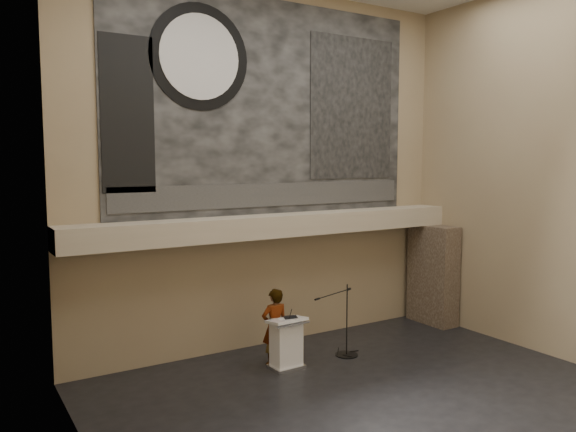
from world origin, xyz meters
TOP-DOWN VIEW (x-y plane):
  - floor at (0.00, 0.00)m, footprint 10.00×10.00m
  - wall_back at (0.00, 4.00)m, footprint 10.00×0.02m
  - wall_left at (-5.00, 0.00)m, footprint 0.02×8.00m
  - wall_right at (5.00, 0.00)m, footprint 0.02×8.00m
  - soffit at (0.00, 3.60)m, footprint 10.00×0.80m
  - sprinkler_left at (-1.60, 3.55)m, footprint 0.04×0.04m
  - sprinkler_right at (1.90, 3.55)m, footprint 0.04×0.04m
  - banner at (0.00, 3.97)m, footprint 8.00×0.05m
  - banner_text_strip at (0.00, 3.93)m, footprint 7.76×0.02m
  - banner_clock_rim at (-1.80, 3.93)m, footprint 2.30×0.02m
  - banner_clock_face at (-1.80, 3.91)m, footprint 1.84×0.02m
  - banner_building_print at (2.40, 3.93)m, footprint 2.60×0.02m
  - banner_brick_print at (-3.40, 3.93)m, footprint 1.10×0.02m
  - stone_pier at (4.65, 3.15)m, footprint 0.60×1.40m
  - lectern at (-0.59, 2.32)m, footprint 0.80×0.59m
  - binder at (-0.50, 2.29)m, footprint 0.34×0.30m
  - papers at (-0.67, 2.26)m, footprint 0.22×0.29m
  - speaker_person at (-0.68, 2.65)m, footprint 0.64×0.44m
  - mic_stand at (0.98, 2.28)m, footprint 1.40×0.65m

SIDE VIEW (x-z plane):
  - floor at x=0.00m, z-range 0.00..0.00m
  - mic_stand at x=0.98m, z-range -0.58..1.08m
  - lectern at x=-0.59m, z-range -0.02..1.12m
  - speaker_person at x=-0.68m, z-range 0.00..1.70m
  - papers at x=-0.67m, z-range 1.10..1.10m
  - binder at x=-0.50m, z-range 1.10..1.14m
  - stone_pier at x=4.65m, z-range 0.00..2.70m
  - sprinkler_left at x=-1.60m, z-range 2.64..2.70m
  - sprinkler_right at x=1.90m, z-range 2.64..2.70m
  - soffit at x=0.00m, z-range 2.70..3.20m
  - banner_text_strip at x=0.00m, z-range 3.38..3.93m
  - wall_back at x=0.00m, z-range 0.00..8.50m
  - wall_left at x=-5.00m, z-range 0.00..8.50m
  - wall_right at x=5.00m, z-range 0.00..8.50m
  - banner_brick_print at x=-3.40m, z-range 3.80..7.00m
  - banner at x=0.00m, z-range 3.20..8.20m
  - banner_building_print at x=2.40m, z-range 4.00..7.60m
  - banner_clock_rim at x=-1.80m, z-range 5.55..7.85m
  - banner_clock_face at x=-1.80m, z-range 5.78..7.62m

